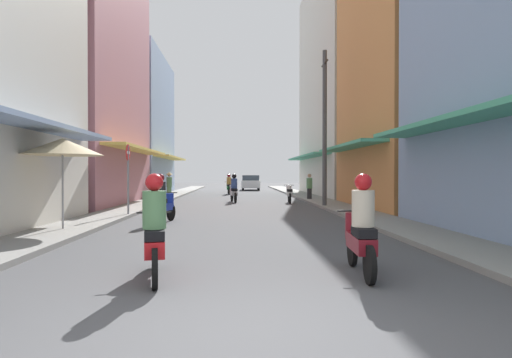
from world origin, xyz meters
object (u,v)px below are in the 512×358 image
at_px(motorbike_green, 229,185).
at_px(parked_car, 251,182).
at_px(motorbike_blue, 163,201).
at_px(pedestrian_far, 169,184).
at_px(motorbike_silver, 234,190).
at_px(motorbike_maroon, 361,230).
at_px(pedestrian_foreground, 309,187).
at_px(vendor_umbrella, 62,147).
at_px(motorbike_red, 154,232).
at_px(street_sign_no_entry, 128,170).
at_px(motorbike_white, 289,194).
at_px(utility_pole, 325,128).

distance_m(motorbike_green, parked_car, 8.95).
height_order(motorbike_blue, pedestrian_far, pedestrian_far).
relative_size(motorbike_silver, motorbike_maroon, 0.99).
xyz_separation_m(motorbike_silver, motorbike_blue, (-2.22, -9.91, 0.00)).
relative_size(motorbike_silver, pedestrian_foreground, 1.13).
xyz_separation_m(parked_car, vendor_umbrella, (-6.00, -30.16, 1.55)).
bearing_deg(pedestrian_foreground, parked_car, 99.59).
distance_m(motorbike_red, motorbike_maroon, 3.16).
bearing_deg(motorbike_silver, motorbike_green, 92.73).
bearing_deg(motorbike_blue, parked_car, 82.31).
relative_size(pedestrian_far, street_sign_no_entry, 0.64).
bearing_deg(motorbike_blue, motorbike_green, 84.68).
height_order(motorbike_white, motorbike_blue, motorbike_blue).
bearing_deg(street_sign_no_entry, motorbike_silver, 64.83).
bearing_deg(street_sign_no_entry, utility_pole, 26.26).
bearing_deg(pedestrian_far, parked_car, 68.75).
bearing_deg(motorbike_white, motorbike_silver, 167.89).
bearing_deg(motorbike_blue, motorbike_silver, 77.38).
xyz_separation_m(motorbike_silver, pedestrian_foreground, (4.41, 1.00, 0.09)).
bearing_deg(motorbike_silver, motorbike_maroon, -83.10).
xyz_separation_m(parked_car, street_sign_no_entry, (-5.32, -25.99, 0.98)).
bearing_deg(pedestrian_foreground, pedestrian_far, 163.87).
bearing_deg(street_sign_no_entry, parked_car, 78.42).
relative_size(motorbike_maroon, street_sign_no_entry, 0.68).
height_order(motorbike_silver, parked_car, motorbike_silver).
height_order(motorbike_blue, pedestrian_foreground, pedestrian_foreground).
relative_size(motorbike_silver, pedestrian_far, 1.06).
relative_size(motorbike_white, utility_pole, 0.25).
height_order(motorbike_green, vendor_umbrella, vendor_umbrella).
distance_m(motorbike_green, vendor_umbrella, 21.86).
relative_size(parked_car, utility_pole, 0.57).
distance_m(motorbike_white, motorbike_maroon, 16.63).
relative_size(motorbike_red, utility_pole, 0.25).
bearing_deg(parked_car, motorbike_silver, -94.91).
bearing_deg(motorbike_green, parked_car, 77.21).
distance_m(motorbike_maroon, pedestrian_foreground, 18.40).
bearing_deg(street_sign_no_entry, pedestrian_foreground, 47.86).
relative_size(motorbike_silver, utility_pole, 0.25).
distance_m(parked_car, street_sign_no_entry, 26.54).
xyz_separation_m(motorbike_green, motorbike_silver, (0.44, -9.21, 0.00)).
distance_m(motorbike_silver, parked_car, 18.01).
height_order(motorbike_maroon, motorbike_blue, same).
bearing_deg(parked_car, motorbike_red, -94.24).
xyz_separation_m(pedestrian_far, vendor_umbrella, (-0.37, -15.68, 1.34)).
height_order(motorbike_red, pedestrian_foreground, pedestrian_foreground).
bearing_deg(utility_pole, motorbike_red, -111.82).
distance_m(pedestrian_far, utility_pole, 11.58).
relative_size(motorbike_green, vendor_umbrella, 0.72).
xyz_separation_m(motorbike_silver, pedestrian_far, (-4.09, 3.46, 0.25)).
xyz_separation_m(motorbike_blue, utility_pole, (6.46, 5.83, 3.02)).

